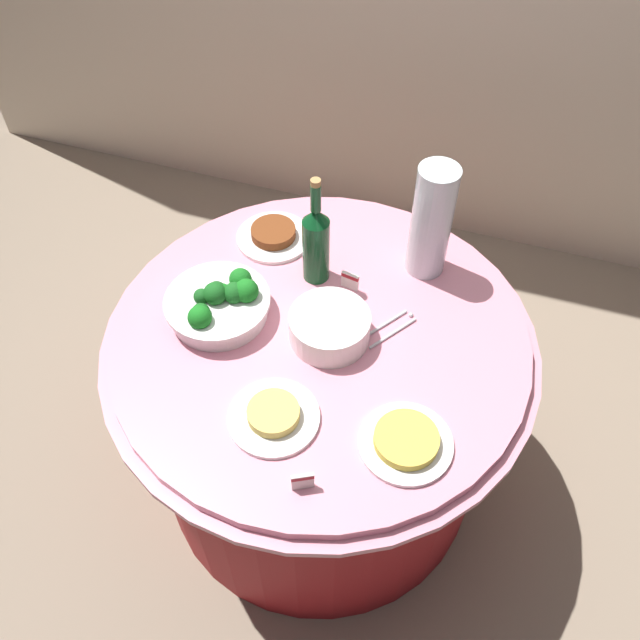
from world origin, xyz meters
name	(u,v)px	position (x,y,z in m)	size (l,w,h in m)	color
ground_plane	(320,466)	(0.00, 0.00, 0.00)	(6.00, 6.00, 0.00)	gray
buffet_table	(320,408)	(0.00, 0.00, 0.38)	(1.16, 1.16, 0.74)	maroon
broccoli_bowl	(219,304)	(-0.27, -0.03, 0.78)	(0.28, 0.28, 0.11)	white
plate_stack	(330,327)	(0.03, -0.01, 0.78)	(0.21, 0.21, 0.08)	white
wine_bottle	(316,242)	(-0.08, 0.19, 0.87)	(0.07, 0.07, 0.34)	#0E451E
decorative_fruit_vase	(431,226)	(0.21, 0.32, 0.89)	(0.11, 0.11, 0.34)	silver
serving_tongs	(391,328)	(0.17, 0.07, 0.74)	(0.13, 0.16, 0.01)	silver
food_plate_stir_fry	(274,235)	(-0.24, 0.30, 0.76)	(0.22, 0.22, 0.04)	white
food_plate_fried_egg	(406,441)	(0.29, -0.25, 0.75)	(0.22, 0.22, 0.04)	white
food_plate_noodles	(274,416)	(-0.02, -0.29, 0.75)	(0.22, 0.22, 0.04)	white
label_placard_front	(350,280)	(0.03, 0.18, 0.77)	(0.05, 0.02, 0.05)	white
label_placard_mid	(303,481)	(0.10, -0.43, 0.77)	(0.05, 0.03, 0.05)	white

